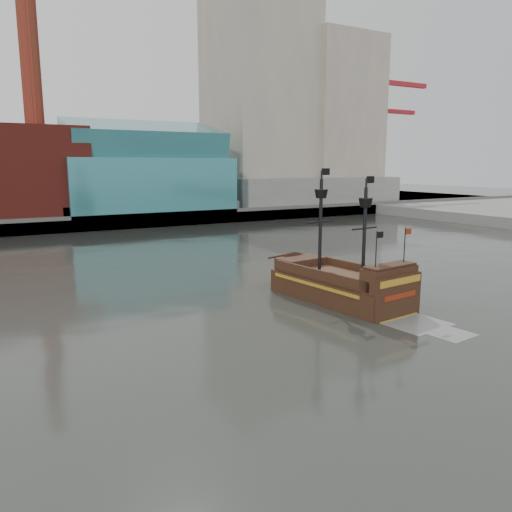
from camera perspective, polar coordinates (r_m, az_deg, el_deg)
ground at (r=30.67m, az=9.86°, el=-10.36°), size 400.00×400.00×0.00m
promenade_far at (r=115.93m, az=-20.31°, el=4.90°), size 220.00×60.00×2.00m
seawall at (r=87.04m, az=-17.13°, el=3.66°), size 220.00×1.00×2.60m
skyline at (r=110.06m, az=-17.66°, el=17.10°), size 149.00×45.00×62.00m
crane_a at (r=142.51m, az=13.89°, el=13.44°), size 22.50×4.00×32.25m
crane_b at (r=156.20m, az=13.90°, el=11.84°), size 19.10×4.00×26.25m
pirate_ship at (r=40.64m, az=9.67°, el=-3.66°), size 6.13×15.49×11.29m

